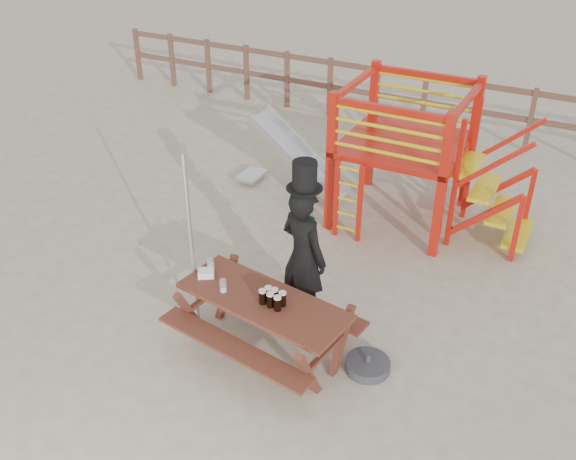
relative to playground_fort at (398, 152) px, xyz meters
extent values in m
plane|color=#BDB093|center=(-0.12, -3.58, -1.07)|extent=(60.00, 60.00, 0.00)
cube|color=brown|center=(-0.12, 3.42, 0.03)|extent=(15.00, 0.06, 0.10)
cube|color=brown|center=(-0.12, 3.42, -0.47)|extent=(15.00, 0.06, 0.10)
cube|color=brown|center=(-7.62, 3.42, -0.47)|extent=(0.09, 0.09, 1.20)
cube|color=brown|center=(-6.62, 3.42, -0.47)|extent=(0.09, 0.09, 1.20)
cube|color=brown|center=(-5.62, 3.42, -0.47)|extent=(0.09, 0.09, 1.20)
cube|color=brown|center=(-4.62, 3.42, -0.47)|extent=(0.09, 0.09, 1.20)
cube|color=brown|center=(-3.62, 3.42, -0.47)|extent=(0.09, 0.09, 1.20)
cube|color=brown|center=(-2.62, 3.42, -0.47)|extent=(0.09, 0.09, 1.20)
cube|color=brown|center=(-1.62, 3.42, -0.47)|extent=(0.09, 0.09, 1.20)
cube|color=brown|center=(-0.62, 3.42, -0.47)|extent=(0.09, 0.09, 1.20)
cube|color=brown|center=(0.38, 3.42, -0.47)|extent=(0.09, 0.09, 1.20)
cube|color=brown|center=(1.38, 3.42, -0.47)|extent=(0.09, 0.09, 1.20)
cube|color=#B4170C|center=(-0.72, -0.78, -0.02)|extent=(0.12, 0.12, 2.10)
cube|color=#B4170C|center=(0.88, -0.78, -0.02)|extent=(0.12, 0.12, 2.10)
cube|color=#B4170C|center=(-0.72, 0.82, -0.02)|extent=(0.12, 0.12, 2.10)
cube|color=#B4170C|center=(0.88, 0.82, -0.02)|extent=(0.12, 0.12, 2.10)
cube|color=#B4170C|center=(0.08, 0.02, 0.13)|extent=(1.72, 1.72, 0.08)
cube|color=#B4170C|center=(0.08, -0.78, 0.93)|extent=(1.60, 0.08, 0.08)
cube|color=#B4170C|center=(0.08, 0.82, 0.93)|extent=(1.60, 0.08, 0.08)
cube|color=#B4170C|center=(-0.72, 0.02, 0.93)|extent=(0.08, 1.60, 0.08)
cube|color=#B4170C|center=(0.88, 0.02, 0.93)|extent=(0.08, 1.60, 0.08)
cylinder|color=yellow|center=(0.08, -0.78, 0.31)|extent=(1.50, 0.05, 0.05)
cylinder|color=yellow|center=(0.08, 0.82, 0.31)|extent=(1.50, 0.05, 0.05)
cylinder|color=yellow|center=(0.08, -0.78, 0.49)|extent=(1.50, 0.05, 0.05)
cylinder|color=yellow|center=(0.08, 0.82, 0.49)|extent=(1.50, 0.05, 0.05)
cylinder|color=yellow|center=(0.08, -0.78, 0.67)|extent=(1.50, 0.05, 0.05)
cylinder|color=yellow|center=(0.08, 0.82, 0.67)|extent=(1.50, 0.05, 0.05)
cylinder|color=yellow|center=(0.08, -0.78, 0.85)|extent=(1.50, 0.05, 0.05)
cylinder|color=yellow|center=(0.08, 0.82, 0.85)|extent=(1.50, 0.05, 0.05)
cube|color=#B4170C|center=(-0.55, -0.93, -0.47)|extent=(0.06, 0.06, 1.20)
cube|color=#B4170C|center=(-0.19, -0.93, -0.47)|extent=(0.06, 0.06, 1.20)
cylinder|color=yellow|center=(-0.37, -0.93, -0.92)|extent=(0.36, 0.04, 0.04)
cylinder|color=yellow|center=(-0.37, -0.93, -0.68)|extent=(0.36, 0.04, 0.04)
cylinder|color=yellow|center=(-0.37, -0.93, -0.44)|extent=(0.36, 0.04, 0.04)
cylinder|color=yellow|center=(-0.37, -0.93, -0.20)|extent=(0.36, 0.04, 0.04)
cylinder|color=yellow|center=(-0.37, -0.93, 0.04)|extent=(0.36, 0.04, 0.04)
cube|color=yellow|center=(1.03, 0.02, 0.01)|extent=(0.30, 0.90, 0.06)
cube|color=yellow|center=(1.31, 0.02, -0.29)|extent=(0.30, 0.90, 0.06)
cube|color=yellow|center=(1.59, 0.02, -0.59)|extent=(0.30, 0.90, 0.06)
cube|color=yellow|center=(1.87, 0.02, -0.89)|extent=(0.30, 0.90, 0.06)
cube|color=#B4170C|center=(1.43, -0.43, -0.47)|extent=(0.95, 0.08, 0.86)
cube|color=#B4170C|center=(1.43, 0.47, -0.47)|extent=(0.95, 0.08, 0.86)
cube|color=silver|center=(-1.62, 0.02, -0.45)|extent=(1.53, 0.55, 1.21)
cube|color=silver|center=(-1.62, -0.25, -0.41)|extent=(1.58, 0.04, 1.28)
cube|color=silver|center=(-1.62, 0.29, -0.41)|extent=(1.58, 0.04, 1.28)
cube|color=silver|center=(-2.52, 0.02, -0.97)|extent=(0.35, 0.55, 0.05)
cube|color=maroon|center=(-0.24, -3.60, -0.35)|extent=(2.01, 1.00, 0.05)
cube|color=maroon|center=(-0.32, -4.13, -0.64)|extent=(1.94, 0.56, 0.04)
cube|color=maroon|center=(-0.16, -3.08, -0.64)|extent=(1.94, 0.56, 0.04)
cube|color=maroon|center=(-1.05, -3.48, -0.73)|extent=(0.25, 1.15, 0.69)
cube|color=maroon|center=(0.57, -3.73, -0.73)|extent=(0.25, 1.15, 0.69)
imported|color=black|center=(-0.13, -2.86, -0.19)|extent=(0.75, 0.62, 1.77)
cube|color=#0B7E2B|center=(-0.08, -2.73, 0.03)|extent=(0.07, 0.04, 0.41)
cylinder|color=black|center=(-0.13, -2.86, 0.70)|extent=(0.40, 0.40, 0.01)
cylinder|color=black|center=(-0.13, -2.86, 0.86)|extent=(0.27, 0.27, 0.31)
cube|color=white|center=(-0.08, -2.73, 0.97)|extent=(0.13, 0.05, 0.04)
cylinder|color=#B2B2B7|center=(-1.20, -3.52, 0.04)|extent=(0.05, 0.05, 2.22)
cylinder|color=#36363B|center=(0.90, -3.34, -1.01)|extent=(0.50, 0.50, 0.11)
cylinder|color=#36363B|center=(0.90, -3.34, -0.91)|extent=(0.06, 0.06, 0.10)
cube|color=white|center=(-1.02, -3.53, -0.29)|extent=(0.23, 0.21, 0.08)
cylinder|color=black|center=(-0.21, -3.67, -0.25)|extent=(0.08, 0.08, 0.15)
cylinder|color=beige|center=(-0.21, -3.67, -0.17)|extent=(0.08, 0.08, 0.02)
cylinder|color=black|center=(-0.11, -3.68, -0.25)|extent=(0.08, 0.08, 0.15)
cylinder|color=beige|center=(-0.11, -3.68, -0.17)|extent=(0.08, 0.08, 0.02)
cylinder|color=black|center=(-0.01, -3.70, -0.25)|extent=(0.08, 0.08, 0.15)
cylinder|color=beige|center=(-0.01, -3.70, -0.17)|extent=(0.08, 0.08, 0.02)
cylinder|color=black|center=(-0.18, -3.59, -0.25)|extent=(0.08, 0.08, 0.15)
cylinder|color=beige|center=(-0.18, -3.59, -0.17)|extent=(0.08, 0.08, 0.02)
cylinder|color=black|center=(-0.11, -3.59, -0.25)|extent=(0.08, 0.08, 0.15)
cylinder|color=beige|center=(-0.11, -3.59, -0.17)|extent=(0.08, 0.08, 0.02)
cylinder|color=black|center=(-0.01, -3.60, -0.25)|extent=(0.08, 0.08, 0.15)
cylinder|color=beige|center=(-0.01, -3.60, -0.17)|extent=(0.08, 0.08, 0.02)
cylinder|color=silver|center=(-0.70, -3.68, -0.25)|extent=(0.08, 0.08, 0.15)
cylinder|color=beige|center=(-0.70, -3.68, -0.32)|extent=(0.07, 0.07, 0.02)
cylinder|color=silver|center=(-1.00, -3.46, -0.25)|extent=(0.08, 0.08, 0.15)
cylinder|color=beige|center=(-1.00, -3.46, -0.32)|extent=(0.07, 0.07, 0.02)
cylinder|color=silver|center=(-1.04, -3.42, -0.25)|extent=(0.08, 0.08, 0.15)
cylinder|color=beige|center=(-1.04, -3.42, -0.32)|extent=(0.07, 0.07, 0.02)
camera|label=1|loc=(2.54, -8.36, 3.92)|focal=40.00mm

